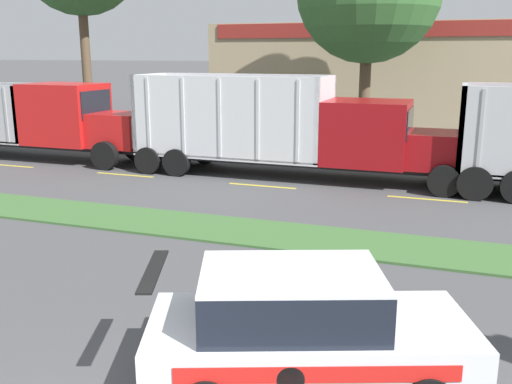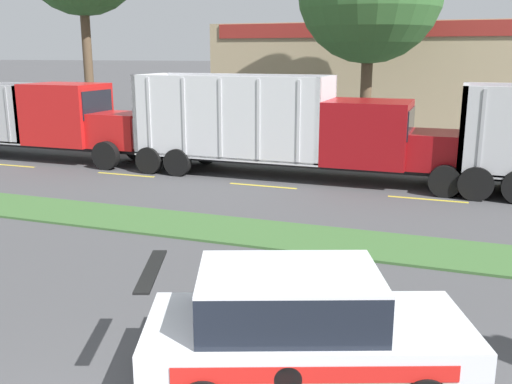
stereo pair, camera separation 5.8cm
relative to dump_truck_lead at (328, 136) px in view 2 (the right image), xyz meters
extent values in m
cube|color=#3D6633|center=(0.60, -6.81, -1.54)|extent=(120.00, 2.09, 0.06)
cube|color=yellow|center=(-12.63, -1.77, -1.56)|extent=(2.40, 0.14, 0.01)
cube|color=yellow|center=(-7.23, -1.77, -1.56)|extent=(2.40, 0.14, 0.01)
cube|color=yellow|center=(-1.83, -1.77, -1.56)|extent=(2.40, 0.14, 0.01)
cube|color=yellow|center=(3.57, -1.77, -1.56)|extent=(2.40, 0.14, 0.01)
cube|color=black|center=(-0.91, 0.00, -0.97)|extent=(12.40, 1.42, 0.18)
cube|color=maroon|center=(4.03, 0.00, -0.29)|extent=(2.52, 2.12, 1.18)
cube|color=#B7B7BC|center=(5.32, 0.00, -0.29)|extent=(0.06, 1.81, 1.01)
cube|color=maroon|center=(1.37, 0.00, 0.19)|extent=(2.80, 2.59, 2.15)
cube|color=black|center=(2.79, 0.00, 0.57)|extent=(0.04, 2.20, 0.97)
cylinder|color=silver|center=(-0.13, -0.84, 1.05)|extent=(0.14, 0.14, 1.71)
cube|color=silver|center=(-3.57, 0.00, -0.82)|extent=(7.08, 2.59, 0.12)
cube|color=silver|center=(-0.11, 0.00, 0.62)|extent=(0.16, 2.59, 2.89)
cube|color=silver|center=(-7.03, 0.00, 0.62)|extent=(0.16, 2.59, 2.89)
cube|color=silver|center=(-3.57, -1.21, 0.62)|extent=(7.08, 0.16, 2.89)
cube|color=silver|center=(-3.57, 1.22, 0.62)|extent=(7.08, 0.16, 2.89)
cube|color=#BCBCC1|center=(-6.40, -1.31, 0.62)|extent=(0.10, 0.04, 2.75)
cube|color=#BCBCC1|center=(-4.99, -1.31, 0.62)|extent=(0.10, 0.04, 2.75)
cube|color=#BCBCC1|center=(-3.57, -1.31, 0.62)|extent=(0.10, 0.04, 2.75)
cube|color=#BCBCC1|center=(-2.16, -1.31, 0.62)|extent=(0.10, 0.04, 2.75)
cube|color=#BCBCC1|center=(-0.74, -1.31, 0.62)|extent=(0.10, 0.04, 2.75)
cylinder|color=black|center=(4.03, -1.27, -1.06)|extent=(1.01, 0.30, 1.01)
cylinder|color=black|center=(4.03, 1.28, -1.06)|extent=(1.01, 0.30, 1.01)
cylinder|color=black|center=(-6.51, -1.27, -1.06)|extent=(1.01, 0.30, 1.01)
cylinder|color=black|center=(-6.51, 1.28, -1.06)|extent=(1.01, 0.30, 1.01)
cylinder|color=black|center=(-5.32, -1.27, -1.06)|extent=(1.01, 0.30, 1.01)
cylinder|color=black|center=(-5.32, 1.28, -1.06)|extent=(1.01, 0.30, 1.01)
cube|color=#B7B7BC|center=(4.41, -0.16, 0.55)|extent=(0.16, 2.52, 2.69)
cube|color=#A3A3A8|center=(4.96, -1.44, 0.55)|extent=(0.10, 0.04, 2.55)
cylinder|color=black|center=(4.93, -1.40, -1.04)|extent=(1.05, 0.30, 1.05)
cylinder|color=black|center=(4.93, 1.08, -1.04)|extent=(1.05, 0.30, 1.05)
cube|color=black|center=(-12.93, -0.04, -0.93)|extent=(11.00, 1.27, 0.18)
cube|color=red|center=(-8.47, -0.04, -0.16)|extent=(2.09, 1.89, 1.36)
cube|color=#B7B7BC|center=(-7.39, -0.04, -0.16)|extent=(0.06, 1.61, 1.15)
cube|color=red|center=(-11.03, -0.04, 0.40)|extent=(3.02, 2.31, 2.47)
cube|color=black|center=(-9.50, -0.04, 0.83)|extent=(0.04, 1.96, 1.11)
cylinder|color=silver|center=(-12.64, -0.79, 1.00)|extent=(0.14, 0.14, 1.21)
cube|color=#ADADB2|center=(-12.62, -0.04, 0.39)|extent=(0.16, 2.31, 2.34)
cube|color=#ADADB2|center=(-15.48, 1.03, 0.39)|extent=(5.88, 0.16, 2.34)
cube|color=#99999E|center=(-13.03, -1.22, 0.39)|extent=(0.10, 0.04, 2.22)
cylinder|color=black|center=(-8.47, -1.18, -1.02)|extent=(1.10, 0.30, 1.10)
cylinder|color=black|center=(-8.47, 1.09, -1.02)|extent=(1.10, 0.30, 1.10)
cube|color=silver|center=(2.64, -12.80, -0.95)|extent=(4.71, 3.27, 0.62)
cube|color=black|center=(2.40, -12.89, -0.31)|extent=(2.81, 2.37, 0.66)
cube|color=silver|center=(2.40, -12.89, 0.04)|extent=(2.81, 2.37, 0.04)
cube|color=black|center=(0.71, -13.53, 0.08)|extent=(0.71, 1.47, 0.03)
cube|color=red|center=(2.97, -13.68, -0.89)|extent=(3.24, 1.23, 0.22)
cylinder|color=black|center=(2.67, -13.80, -0.95)|extent=(0.32, 0.13, 0.34)
cylinder|color=black|center=(3.58, -11.49, -1.26)|extent=(0.65, 0.41, 0.62)
cylinder|color=silver|center=(3.55, -11.39, -1.26)|extent=(0.41, 0.16, 0.43)
cylinder|color=black|center=(1.07, -12.44, -1.26)|extent=(0.65, 0.41, 0.62)
cylinder|color=silver|center=(1.04, -12.34, -1.26)|extent=(0.41, 0.16, 0.43)
cube|color=tan|center=(2.84, 18.87, 1.48)|extent=(26.31, 12.00, 6.10)
cube|color=maroon|center=(2.84, 12.82, 4.09)|extent=(25.00, 0.10, 0.80)
cylinder|color=brown|center=(-14.88, 6.96, 2.32)|extent=(0.49, 0.49, 7.77)
cylinder|color=brown|center=(-0.03, 7.94, 1.13)|extent=(0.53, 0.53, 5.40)
camera|label=1|loc=(4.31, -19.65, 2.84)|focal=40.00mm
camera|label=2|loc=(4.37, -19.63, 2.84)|focal=40.00mm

